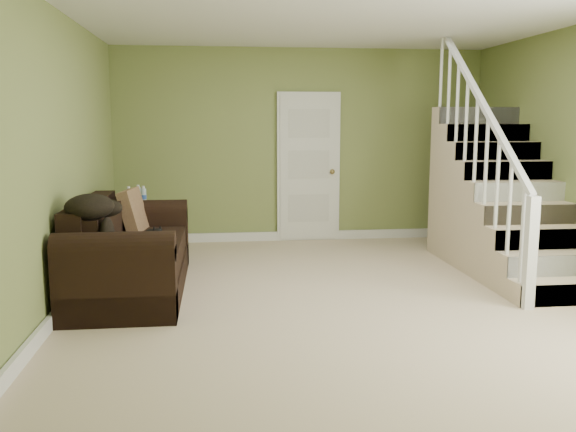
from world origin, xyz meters
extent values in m
cube|color=#CCB693|center=(0.00, 0.00, 0.00)|extent=(5.00, 5.50, 0.01)
cube|color=white|center=(0.00, 0.00, 2.60)|extent=(5.00, 5.50, 0.01)
cube|color=olive|center=(0.00, 2.75, 1.30)|extent=(5.00, 0.04, 2.60)
cube|color=olive|center=(0.00, -2.75, 1.30)|extent=(5.00, 0.04, 2.60)
cube|color=olive|center=(-2.50, 0.00, 1.30)|extent=(0.04, 5.50, 2.60)
cube|color=white|center=(0.00, 2.72, 0.06)|extent=(5.00, 0.04, 0.12)
cube|color=white|center=(-2.47, 0.00, 0.06)|extent=(0.04, 5.50, 0.12)
cube|color=white|center=(0.10, 2.71, 1.01)|extent=(0.86, 0.05, 2.02)
cube|color=white|center=(0.10, 2.69, 1.00)|extent=(0.78, 0.04, 1.96)
sphere|color=olive|center=(0.42, 2.65, 0.95)|extent=(0.07, 0.07, 0.07)
cube|color=#CCB693|center=(2.00, -0.46, 0.10)|extent=(1.00, 0.27, 0.20)
cylinder|color=white|center=(1.55, -0.46, 0.65)|extent=(0.04, 0.04, 0.90)
cube|color=#CCB693|center=(2.00, -0.19, 0.20)|extent=(1.00, 0.27, 0.40)
cylinder|color=white|center=(1.55, -0.19, 0.85)|extent=(0.04, 0.04, 0.90)
cube|color=#CCB693|center=(2.00, 0.08, 0.30)|extent=(1.00, 0.27, 0.60)
cylinder|color=white|center=(1.55, 0.08, 1.05)|extent=(0.04, 0.04, 0.90)
cube|color=#CCB693|center=(2.00, 0.35, 0.40)|extent=(1.00, 0.27, 0.80)
cylinder|color=white|center=(1.55, 0.35, 1.25)|extent=(0.04, 0.04, 0.90)
cube|color=#CCB693|center=(2.00, 0.62, 0.50)|extent=(1.00, 0.27, 1.00)
cylinder|color=white|center=(1.55, 0.62, 1.45)|extent=(0.04, 0.04, 0.90)
cube|color=#CCB693|center=(2.00, 0.89, 0.60)|extent=(1.00, 0.27, 1.20)
cylinder|color=white|center=(1.55, 0.89, 1.65)|extent=(0.04, 0.04, 0.90)
cube|color=#CCB693|center=(2.00, 1.16, 0.70)|extent=(1.00, 0.27, 1.40)
cylinder|color=white|center=(1.55, 1.16, 1.85)|extent=(0.04, 0.04, 0.90)
cube|color=#CCB693|center=(2.00, 1.43, 0.80)|extent=(1.00, 0.27, 1.60)
cylinder|color=white|center=(1.55, 1.43, 2.05)|extent=(0.04, 0.04, 0.90)
cube|color=#CCB693|center=(2.00, 1.70, 0.90)|extent=(1.00, 0.27, 1.80)
cylinder|color=white|center=(1.55, 1.70, 2.25)|extent=(0.04, 0.04, 0.90)
cube|color=white|center=(1.55, -0.62, 0.50)|extent=(0.09, 0.09, 1.00)
cube|color=white|center=(1.55, 0.62, 1.90)|extent=(0.06, 2.46, 1.84)
cube|color=black|center=(-1.97, 0.39, 0.13)|extent=(0.97, 2.24, 0.25)
cube|color=black|center=(-1.87, 0.39, 0.37)|extent=(0.73, 1.69, 0.22)
cube|color=black|center=(-1.97, -0.60, 0.32)|extent=(0.97, 0.25, 0.63)
cube|color=black|center=(-1.97, 1.39, 0.32)|extent=(0.97, 0.25, 0.63)
cylinder|color=black|center=(-1.97, -0.60, 0.63)|extent=(0.97, 0.25, 0.25)
cylinder|color=black|center=(-1.97, 1.39, 0.63)|extent=(0.97, 0.25, 0.25)
cube|color=black|center=(-2.35, 0.39, 0.57)|extent=(0.20, 1.73, 0.64)
cube|color=black|center=(-2.19, 0.39, 0.65)|extent=(0.14, 1.67, 0.36)
cube|color=black|center=(-2.08, 1.76, 0.33)|extent=(0.65, 0.65, 0.65)
cylinder|color=silver|center=(-2.17, 1.70, 0.75)|extent=(0.06, 0.06, 0.20)
cylinder|color=#2E58B3|center=(-2.17, 1.70, 0.75)|extent=(0.07, 0.07, 0.05)
cylinder|color=white|center=(-2.17, 1.70, 0.87)|extent=(0.03, 0.03, 0.03)
cylinder|color=silver|center=(-2.01, 1.74, 0.75)|extent=(0.06, 0.06, 0.20)
cylinder|color=#2E58B3|center=(-2.01, 1.74, 0.75)|extent=(0.07, 0.07, 0.05)
cylinder|color=white|center=(-2.01, 1.74, 0.87)|extent=(0.03, 0.03, 0.03)
cylinder|color=silver|center=(-2.08, 1.87, 0.75)|extent=(0.06, 0.06, 0.20)
cylinder|color=#2E58B3|center=(-2.08, 1.87, 0.75)|extent=(0.07, 0.07, 0.05)
cylinder|color=white|center=(-2.08, 1.87, 0.87)|extent=(0.03, 0.03, 0.03)
ellipsoid|color=black|center=(-1.75, 0.21, 0.56)|extent=(0.27, 0.33, 0.16)
ellipsoid|color=white|center=(-1.75, 0.14, 0.53)|extent=(0.13, 0.15, 0.08)
sphere|color=black|center=(-1.75, 0.06, 0.61)|extent=(0.14, 0.14, 0.11)
ellipsoid|color=white|center=(-1.75, 0.02, 0.59)|extent=(0.07, 0.06, 0.05)
cone|color=black|center=(-1.78, 0.07, 0.66)|extent=(0.05, 0.05, 0.05)
cone|color=black|center=(-1.72, 0.07, 0.66)|extent=(0.05, 0.05, 0.05)
cylinder|color=black|center=(-1.68, 0.32, 0.50)|extent=(0.16, 0.19, 0.03)
ellipsoid|color=yellow|center=(-1.87, -0.12, 0.50)|extent=(0.05, 0.16, 0.05)
cube|color=#462B1C|center=(-2.03, 1.07, 0.67)|extent=(0.30, 0.52, 0.51)
ellipsoid|color=black|center=(-2.22, -0.25, 0.92)|extent=(0.40, 0.53, 0.22)
camera|label=1|loc=(-1.14, -5.51, 1.64)|focal=38.00mm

